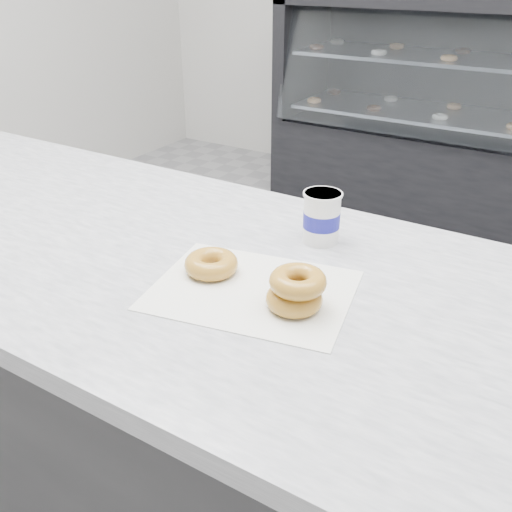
{
  "coord_description": "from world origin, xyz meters",
  "views": [
    {
      "loc": [
        0.61,
        -1.36,
        1.41
      ],
      "look_at": [
        0.14,
        -0.6,
        0.94
      ],
      "focal_mm": 40.0,
      "sensor_mm": 36.0,
      "label": 1
    }
  ],
  "objects_px": {
    "counter": "(205,430)",
    "donut_stack": "(296,290)",
    "coffee_cup": "(322,217)",
    "display_case": "(480,134)",
    "donut_single": "(211,264)"
  },
  "relations": [
    {
      "from": "donut_stack",
      "to": "donut_single",
      "type": "bearing_deg",
      "value": 172.8
    },
    {
      "from": "counter",
      "to": "donut_single",
      "type": "bearing_deg",
      "value": -26.33
    },
    {
      "from": "counter",
      "to": "coffee_cup",
      "type": "xyz_separation_m",
      "value": [
        0.17,
        0.19,
        0.5
      ]
    },
    {
      "from": "donut_single",
      "to": "donut_stack",
      "type": "height_order",
      "value": "donut_stack"
    },
    {
      "from": "counter",
      "to": "display_case",
      "type": "height_order",
      "value": "display_case"
    },
    {
      "from": "donut_stack",
      "to": "coffee_cup",
      "type": "bearing_deg",
      "value": 106.99
    },
    {
      "from": "counter",
      "to": "coffee_cup",
      "type": "distance_m",
      "value": 0.56
    },
    {
      "from": "donut_stack",
      "to": "counter",
      "type": "bearing_deg",
      "value": 167.7
    },
    {
      "from": "counter",
      "to": "display_case",
      "type": "xyz_separation_m",
      "value": [
        0.0,
        2.72,
        0.04
      ]
    },
    {
      "from": "counter",
      "to": "donut_stack",
      "type": "bearing_deg",
      "value": -12.3
    },
    {
      "from": "display_case",
      "to": "donut_single",
      "type": "bearing_deg",
      "value": -88.71
    },
    {
      "from": "donut_single",
      "to": "donut_stack",
      "type": "xyz_separation_m",
      "value": [
        0.19,
        -0.02,
        0.02
      ]
    },
    {
      "from": "display_case",
      "to": "donut_stack",
      "type": "bearing_deg",
      "value": -84.88
    },
    {
      "from": "donut_stack",
      "to": "coffee_cup",
      "type": "height_order",
      "value": "coffee_cup"
    },
    {
      "from": "counter",
      "to": "donut_stack",
      "type": "height_order",
      "value": "donut_stack"
    }
  ]
}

